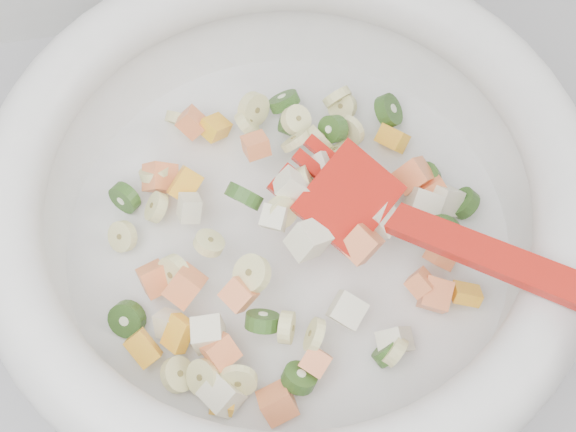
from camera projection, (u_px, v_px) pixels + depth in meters
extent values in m
cube|color=#9D9CA2|center=(370.00, 406.00, 1.03)|extent=(2.00, 0.60, 0.90)
cylinder|color=silver|center=(288.00, 240.00, 0.63)|extent=(0.36, 0.36, 0.02)
torus|color=silver|center=(288.00, 187.00, 0.56)|extent=(0.44, 0.44, 0.05)
cylinder|color=#F2F2A1|center=(337.00, 97.00, 0.66)|extent=(0.03, 0.02, 0.03)
cylinder|color=#F2F2A1|center=(281.00, 212.00, 0.57)|extent=(0.03, 0.02, 0.03)
cylinder|color=#F2F2A1|center=(247.00, 123.00, 0.65)|extent=(0.02, 0.03, 0.03)
cylinder|color=#F2F2A1|center=(252.00, 274.00, 0.56)|extent=(0.04, 0.04, 0.03)
cylinder|color=#F2F2A1|center=(238.00, 381.00, 0.55)|extent=(0.03, 0.02, 0.03)
cylinder|color=#F2F2A1|center=(342.00, 106.00, 0.67)|extent=(0.03, 0.03, 0.03)
cylinder|color=#F2F2A1|center=(122.00, 236.00, 0.61)|extent=(0.03, 0.03, 0.03)
cylinder|color=#F2F2A1|center=(296.00, 120.00, 0.64)|extent=(0.03, 0.03, 0.02)
cylinder|color=#F2F2A1|center=(175.00, 273.00, 0.58)|extent=(0.03, 0.04, 0.03)
cylinder|color=#F2F2A1|center=(337.00, 153.00, 0.62)|extent=(0.04, 0.03, 0.03)
cylinder|color=#F2F2A1|center=(156.00, 207.00, 0.61)|extent=(0.03, 0.03, 0.03)
cylinder|color=#F2F2A1|center=(178.00, 375.00, 0.56)|extent=(0.03, 0.03, 0.03)
cylinder|color=#F2F2A1|center=(307.00, 182.00, 0.59)|extent=(0.02, 0.04, 0.04)
cylinder|color=#F2F2A1|center=(203.00, 377.00, 0.55)|extent=(0.03, 0.03, 0.03)
cylinder|color=#F2F2A1|center=(155.00, 173.00, 0.63)|extent=(0.03, 0.03, 0.03)
cylinder|color=#F2F2A1|center=(287.00, 327.00, 0.56)|extent=(0.02, 0.03, 0.03)
cylinder|color=#F2F2A1|center=(314.00, 335.00, 0.56)|extent=(0.02, 0.03, 0.03)
cylinder|color=#F2F2A1|center=(209.00, 243.00, 0.58)|extent=(0.03, 0.03, 0.02)
cylinder|color=#F2F2A1|center=(180.00, 119.00, 0.67)|extent=(0.03, 0.03, 0.03)
cylinder|color=#F2F2A1|center=(254.00, 109.00, 0.65)|extent=(0.03, 0.03, 0.04)
cylinder|color=#F2F2A1|center=(395.00, 351.00, 0.56)|extent=(0.02, 0.03, 0.03)
cylinder|color=#F2F2A1|center=(320.00, 139.00, 0.63)|extent=(0.03, 0.03, 0.03)
cylinder|color=#F2F2A1|center=(348.00, 131.00, 0.64)|extent=(0.03, 0.03, 0.03)
cylinder|color=#F2F2A1|center=(295.00, 141.00, 0.62)|extent=(0.03, 0.02, 0.03)
cube|color=#F9774E|center=(420.00, 283.00, 0.58)|extent=(0.03, 0.03, 0.03)
cube|color=#F9774E|center=(362.00, 244.00, 0.57)|extent=(0.04, 0.03, 0.03)
cube|color=#F9774E|center=(239.00, 294.00, 0.56)|extent=(0.03, 0.03, 0.03)
cube|color=#F9774E|center=(414.00, 176.00, 0.62)|extent=(0.04, 0.03, 0.04)
cube|color=#F9774E|center=(442.00, 254.00, 0.60)|extent=(0.03, 0.03, 0.03)
cube|color=#F9774E|center=(220.00, 351.00, 0.56)|extent=(0.03, 0.03, 0.03)
cube|color=#F9774E|center=(316.00, 361.00, 0.56)|extent=(0.03, 0.03, 0.02)
cube|color=#F9774E|center=(256.00, 146.00, 0.61)|extent=(0.02, 0.02, 0.02)
cube|color=#F9774E|center=(277.00, 403.00, 0.55)|extent=(0.03, 0.03, 0.03)
cube|color=#F9774E|center=(160.00, 178.00, 0.63)|extent=(0.03, 0.03, 0.03)
cube|color=#F9774E|center=(379.00, 187.00, 0.60)|extent=(0.02, 0.02, 0.03)
cube|color=#F9774E|center=(185.00, 286.00, 0.57)|extent=(0.04, 0.04, 0.04)
cube|color=#F9774E|center=(434.00, 190.00, 0.62)|extent=(0.03, 0.03, 0.03)
cube|color=#F9774E|center=(192.00, 122.00, 0.65)|extent=(0.03, 0.03, 0.03)
cube|color=#F9774E|center=(155.00, 279.00, 0.59)|extent=(0.03, 0.03, 0.03)
cube|color=#F9774E|center=(435.00, 295.00, 0.58)|extent=(0.03, 0.03, 0.03)
cylinder|color=#519D34|center=(333.00, 129.00, 0.63)|extent=(0.03, 0.03, 0.03)
cylinder|color=#519D34|center=(125.00, 198.00, 0.63)|extent=(0.03, 0.03, 0.03)
cylinder|color=#519D34|center=(299.00, 378.00, 0.55)|extent=(0.03, 0.04, 0.02)
cylinder|color=#519D34|center=(284.00, 102.00, 0.66)|extent=(0.04, 0.03, 0.03)
cylinder|color=#519D34|center=(262.00, 321.00, 0.56)|extent=(0.03, 0.03, 0.03)
cylinder|color=#519D34|center=(388.00, 352.00, 0.57)|extent=(0.03, 0.03, 0.03)
cylinder|color=#519D34|center=(389.00, 111.00, 0.66)|extent=(0.03, 0.04, 0.04)
cylinder|color=#519D34|center=(244.00, 196.00, 0.58)|extent=(0.04, 0.03, 0.04)
cylinder|color=#519D34|center=(424.00, 178.00, 0.63)|extent=(0.03, 0.03, 0.02)
cylinder|color=#519D34|center=(289.00, 120.00, 0.65)|extent=(0.02, 0.03, 0.03)
cylinder|color=#519D34|center=(443.00, 232.00, 0.60)|extent=(0.03, 0.03, 0.04)
cylinder|color=#519D34|center=(464.00, 203.00, 0.62)|extent=(0.03, 0.04, 0.03)
cylinder|color=#519D34|center=(127.00, 319.00, 0.58)|extent=(0.03, 0.03, 0.03)
cube|color=white|center=(444.00, 200.00, 0.62)|extent=(0.03, 0.03, 0.03)
cube|color=white|center=(380.00, 218.00, 0.59)|extent=(0.03, 0.03, 0.03)
cube|color=white|center=(222.00, 395.00, 0.55)|extent=(0.04, 0.03, 0.03)
cube|color=white|center=(291.00, 186.00, 0.58)|extent=(0.03, 0.03, 0.03)
cube|color=white|center=(424.00, 204.00, 0.61)|extent=(0.03, 0.04, 0.04)
cube|color=white|center=(347.00, 310.00, 0.57)|extent=(0.03, 0.03, 0.03)
cube|color=white|center=(309.00, 240.00, 0.57)|extent=(0.04, 0.03, 0.03)
cube|color=white|center=(322.00, 168.00, 0.60)|extent=(0.03, 0.02, 0.03)
cube|color=white|center=(169.00, 325.00, 0.57)|extent=(0.02, 0.03, 0.03)
cube|color=white|center=(395.00, 341.00, 0.57)|extent=(0.03, 0.02, 0.03)
cube|color=white|center=(189.00, 208.00, 0.60)|extent=(0.02, 0.02, 0.03)
cube|color=white|center=(209.00, 335.00, 0.56)|extent=(0.03, 0.02, 0.03)
cube|color=white|center=(274.00, 218.00, 0.57)|extent=(0.02, 0.03, 0.02)
cube|color=orange|center=(223.00, 395.00, 0.55)|extent=(0.02, 0.03, 0.02)
cube|color=orange|center=(215.00, 128.00, 0.65)|extent=(0.03, 0.03, 0.02)
cube|color=orange|center=(178.00, 334.00, 0.56)|extent=(0.03, 0.03, 0.03)
cube|color=orange|center=(185.00, 185.00, 0.62)|extent=(0.03, 0.03, 0.03)
cube|color=orange|center=(466.00, 294.00, 0.58)|extent=(0.02, 0.02, 0.02)
cube|color=orange|center=(392.00, 138.00, 0.65)|extent=(0.03, 0.03, 0.03)
cube|color=orange|center=(143.00, 348.00, 0.56)|extent=(0.03, 0.03, 0.03)
cube|color=red|center=(349.00, 198.00, 0.58)|extent=(0.09, 0.09, 0.03)
cube|color=red|center=(322.00, 151.00, 0.60)|extent=(0.03, 0.03, 0.02)
cube|color=red|center=(310.00, 166.00, 0.59)|extent=(0.03, 0.03, 0.02)
cube|color=red|center=(298.00, 180.00, 0.59)|extent=(0.03, 0.03, 0.02)
cube|color=red|center=(286.00, 195.00, 0.58)|extent=(0.03, 0.03, 0.02)
cube|color=red|center=(533.00, 273.00, 0.50)|extent=(0.15, 0.16, 0.08)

